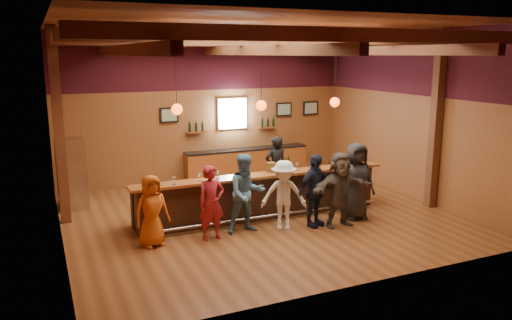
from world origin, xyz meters
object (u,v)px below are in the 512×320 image
object	(u,v)px
stainless_fridge	(72,174)
ice_bucket	(271,167)
bar_counter	(259,194)
customer_white	(284,195)
back_bar_cabinet	(247,163)
customer_orange	(152,211)
bartender	(276,168)
customer_redvest	(211,203)
bottle_a	(286,165)
customer_brown	(340,189)
customer_dark	(356,181)
customer_denim	(246,193)
customer_navy	(314,191)

from	to	relation	value
stainless_fridge	ice_bucket	bearing A→B (deg)	-31.40
bar_counter	customer_white	world-z (taller)	customer_white
back_bar_cabinet	customer_orange	size ratio (longest dim) A/B	2.67
ice_bucket	bartender	bearing A→B (deg)	59.66
customer_orange	ice_bucket	world-z (taller)	customer_orange
customer_redvest	customer_white	world-z (taller)	customer_redvest
back_bar_cabinet	customer_white	world-z (taller)	customer_white
bartender	bottle_a	size ratio (longest dim) A/B	5.52
back_bar_cabinet	customer_orange	bearing A→B (deg)	-131.61
customer_brown	customer_dark	size ratio (longest dim) A/B	0.94
customer_white	customer_brown	xyz separation A→B (m)	(1.25, -0.34, 0.08)
ice_bucket	customer_dark	bearing A→B (deg)	-27.84
customer_white	ice_bucket	bearing A→B (deg)	107.45
customer_orange	customer_denim	xyz separation A→B (m)	(2.08, -0.03, 0.14)
customer_denim	customer_navy	distance (m)	1.58
customer_white	customer_dark	distance (m)	1.91
stainless_fridge	bar_counter	bearing A→B (deg)	-30.76
customer_orange	customer_redvest	size ratio (longest dim) A/B	0.93
back_bar_cabinet	customer_brown	size ratio (longest dim) A/B	2.32
customer_orange	customer_brown	distance (m)	4.20
stainless_fridge	bottle_a	bearing A→B (deg)	-28.90
ice_bucket	customer_redvest	bearing A→B (deg)	-154.21
customer_orange	bottle_a	xyz separation A→B (m)	(3.45, 0.76, 0.48)
customer_white	customer_redvest	bearing A→B (deg)	-156.70
customer_orange	customer_brown	xyz separation A→B (m)	(4.17, -0.53, 0.12)
stainless_fridge	customer_redvest	world-z (taller)	stainless_fridge
stainless_fridge	customer_navy	xyz separation A→B (m)	(4.93, -3.69, -0.06)
bar_counter	back_bar_cabinet	xyz separation A→B (m)	(1.18, 3.57, -0.05)
customer_orange	bartender	world-z (taller)	bartender
customer_orange	bar_counter	bearing A→B (deg)	5.84
customer_denim	bottle_a	size ratio (longest dim) A/B	5.69
customer_dark	ice_bucket	xyz separation A→B (m)	(-1.79, 0.95, 0.30)
customer_navy	customer_dark	world-z (taller)	customer_dark
bartender	customer_orange	bearing A→B (deg)	27.55
stainless_fridge	customer_dark	xyz separation A→B (m)	(6.13, -3.59, 0.02)
stainless_fridge	customer_navy	distance (m)	6.16
back_bar_cabinet	customer_navy	distance (m)	4.83
bartender	bottle_a	xyz separation A→B (m)	(-0.38, -1.31, 0.38)
stainless_fridge	customer_orange	world-z (taller)	stainless_fridge
ice_bucket	bar_counter	bearing A→B (deg)	138.31
back_bar_cabinet	customer_brown	distance (m)	5.05
customer_dark	bottle_a	bearing A→B (deg)	152.95
customer_brown	bottle_a	bearing A→B (deg)	116.88
customer_white	customer_dark	size ratio (longest dim) A/B	0.86
stainless_fridge	customer_denim	world-z (taller)	stainless_fridge
bar_counter	stainless_fridge	world-z (taller)	stainless_fridge
customer_brown	ice_bucket	world-z (taller)	customer_brown
back_bar_cabinet	bartender	bearing A→B (deg)	-94.12
customer_orange	customer_dark	world-z (taller)	customer_dark
customer_orange	back_bar_cabinet	bearing A→B (deg)	35.90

